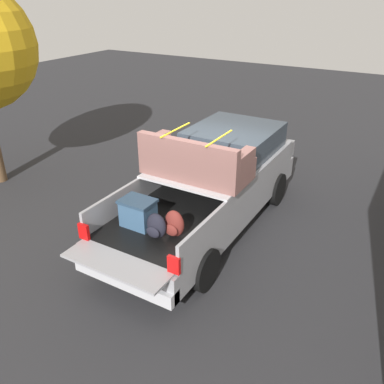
% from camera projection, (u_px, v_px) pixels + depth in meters
% --- Properties ---
extents(ground_plane, '(40.00, 40.00, 0.00)m').
position_uv_depth(ground_plane, '(206.00, 226.00, 8.72)').
color(ground_plane, '#262628').
extents(pickup_truck, '(6.05, 2.06, 2.23)m').
position_uv_depth(pickup_truck, '(215.00, 180.00, 8.56)').
color(pickup_truck, gray).
rests_on(pickup_truck, ground_plane).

